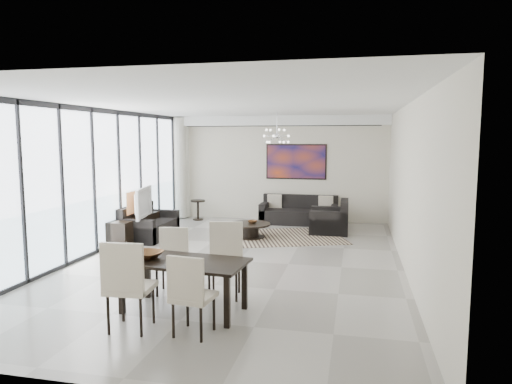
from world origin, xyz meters
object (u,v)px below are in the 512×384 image
(coffee_table, at_px, (250,230))
(television, at_px, (139,202))
(sofa_main, at_px, (299,214))
(tv_console, at_px, (134,228))
(dining_table, at_px, (184,267))

(coffee_table, xyz_separation_m, television, (-2.35, -0.83, 0.68))
(sofa_main, relative_size, tv_console, 1.20)
(dining_table, bearing_deg, sofa_main, 83.85)
(sofa_main, xyz_separation_m, television, (-3.25, -2.88, 0.62))
(coffee_table, xyz_separation_m, tv_console, (-2.51, -0.78, 0.08))
(sofa_main, bearing_deg, dining_table, -96.15)
(television, xyz_separation_m, dining_table, (2.53, -3.76, -0.26))
(sofa_main, height_order, dining_table, sofa_main)
(coffee_table, bearing_deg, sofa_main, 66.38)
(coffee_table, distance_m, tv_console, 2.63)
(television, height_order, dining_table, television)
(sofa_main, height_order, tv_console, sofa_main)
(television, relative_size, dining_table, 0.67)
(coffee_table, distance_m, dining_table, 4.61)
(coffee_table, xyz_separation_m, sofa_main, (0.89, 2.04, 0.06))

